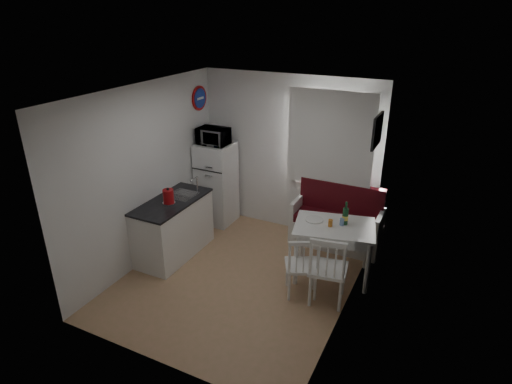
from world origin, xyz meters
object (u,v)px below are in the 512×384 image
kitchen_counter (174,227)px  wine_bottle (346,213)px  microwave (213,136)px  fridge (217,183)px  bench (336,226)px  chair_right (326,264)px  chair_left (299,261)px  dining_table (334,231)px  kettle (168,196)px

kitchen_counter → wine_bottle: kitchen_counter is taller
microwave → wine_bottle: microwave is taller
fridge → wine_bottle: bearing=-15.2°
bench → chair_right: (0.30, -1.54, 0.28)m
chair_left → kitchen_counter: bearing=148.5°
chair_right → fridge: bearing=140.1°
dining_table → chair_left: chair_left is taller
fridge → microwave: (0.00, -0.05, 0.86)m
wine_bottle → chair_right: bearing=-90.0°
kitchen_counter → microwave: size_ratio=2.63×
kitchen_counter → kettle: bearing=-68.2°
bench → chair_left: bearing=-92.0°
dining_table → fridge: 2.44m
kitchen_counter → fridge: bearing=89.1°
bench → kitchen_counter: bearing=-147.7°
fridge → kettle: (0.03, -1.37, 0.31)m
chair_left → wine_bottle: 0.94m
kettle → kitchen_counter: bearing=111.8°
chair_right → dining_table: bearing=89.6°
microwave → kettle: bearing=-88.7°
kitchen_counter → chair_right: kitchen_counter is taller
dining_table → kettle: (-2.29, -0.61, 0.31)m
kitchen_counter → dining_table: kitchen_counter is taller
microwave → chair_right: bearing=-29.6°
bench → fridge: (-2.13, -0.11, 0.38)m
kitchen_counter → dining_table: size_ratio=1.09×
chair_right → microwave: 2.95m
bench → kettle: size_ratio=5.60×
chair_left → wine_bottle: size_ratio=1.68×
dining_table → fridge: size_ratio=0.85×
dining_table → wine_bottle: (0.11, 0.10, 0.26)m
bench → chair_left: bench is taller
bench → wine_bottle: wine_bottle is taller
chair_right → wine_bottle: wine_bottle is taller
kettle → wine_bottle: bearing=16.5°
chair_left → kettle: 2.10m
dining_table → microwave: bearing=150.0°
dining_table → chair_right: bearing=-94.0°
microwave → wine_bottle: bearing=-14.1°
microwave → wine_bottle: 2.58m
wine_bottle → bench: bearing=111.5°
microwave → fridge: bearing=90.0°
kitchen_counter → dining_table: (2.34, 0.49, 0.26)m
chair_left → chair_right: 0.36m
chair_right → kettle: 2.44m
kitchen_counter → chair_left: kitchen_counter is taller
kitchen_counter → microwave: 1.63m
kitchen_counter → microwave: microwave is taller
dining_table → wine_bottle: wine_bottle is taller
chair_right → wine_bottle: (0.00, 0.77, 0.35)m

